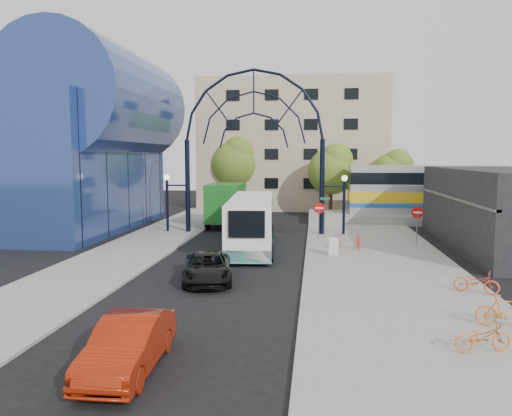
# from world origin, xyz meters

# --- Properties ---
(ground) EXTENTS (120.00, 120.00, 0.00)m
(ground) POSITION_xyz_m (0.00, 0.00, 0.00)
(ground) COLOR black
(ground) RESTS_ON ground
(sidewalk_east) EXTENTS (8.00, 56.00, 0.12)m
(sidewalk_east) POSITION_xyz_m (8.00, 4.00, 0.06)
(sidewalk_east) COLOR gray
(sidewalk_east) RESTS_ON ground
(plaza_west) EXTENTS (5.00, 50.00, 0.12)m
(plaza_west) POSITION_xyz_m (-6.50, 6.00, 0.06)
(plaza_west) COLOR gray
(plaza_west) RESTS_ON ground
(gateway_arch) EXTENTS (13.64, 0.44, 12.10)m
(gateway_arch) POSITION_xyz_m (0.00, 14.00, 8.56)
(gateway_arch) COLOR black
(gateway_arch) RESTS_ON ground
(stop_sign) EXTENTS (0.80, 0.07, 2.50)m
(stop_sign) POSITION_xyz_m (4.80, 12.00, 1.99)
(stop_sign) COLOR slate
(stop_sign) RESTS_ON sidewalk_east
(do_not_enter_sign) EXTENTS (0.76, 0.07, 2.48)m
(do_not_enter_sign) POSITION_xyz_m (11.00, 10.00, 1.98)
(do_not_enter_sign) COLOR slate
(do_not_enter_sign) RESTS_ON sidewalk_east
(street_name_sign) EXTENTS (0.70, 0.70, 2.80)m
(street_name_sign) POSITION_xyz_m (5.20, 12.60, 2.13)
(street_name_sign) COLOR slate
(street_name_sign) RESTS_ON sidewalk_east
(sandwich_board) EXTENTS (0.55, 0.61, 0.99)m
(sandwich_board) POSITION_xyz_m (5.60, 5.98, 0.74)
(sandwich_board) COLOR white
(sandwich_board) RESTS_ON sidewalk_east
(transit_hall) EXTENTS (16.50, 18.00, 14.50)m
(transit_hall) POSITION_xyz_m (-15.30, 15.00, 6.70)
(transit_hall) COLOR navy
(transit_hall) RESTS_ON ground
(commercial_block_east) EXTENTS (6.00, 16.00, 5.00)m
(commercial_block_east) POSITION_xyz_m (16.00, 10.00, 2.50)
(commercial_block_east) COLOR black
(commercial_block_east) RESTS_ON ground
(apartment_block) EXTENTS (20.00, 12.10, 14.00)m
(apartment_block) POSITION_xyz_m (2.00, 34.97, 7.00)
(apartment_block) COLOR tan
(apartment_block) RESTS_ON ground
(train_platform) EXTENTS (32.00, 5.00, 0.80)m
(train_platform) POSITION_xyz_m (20.00, 22.00, 0.40)
(train_platform) COLOR gray
(train_platform) RESTS_ON ground
(train_car) EXTENTS (25.10, 3.05, 4.20)m
(train_car) POSITION_xyz_m (20.00, 22.00, 2.90)
(train_car) COLOR #B7B7BC
(train_car) RESTS_ON train_platform
(tree_north_a) EXTENTS (4.48, 4.48, 7.00)m
(tree_north_a) POSITION_xyz_m (6.12, 25.93, 4.61)
(tree_north_a) COLOR #382314
(tree_north_a) RESTS_ON ground
(tree_north_b) EXTENTS (5.12, 5.12, 8.00)m
(tree_north_b) POSITION_xyz_m (-3.88, 29.93, 5.27)
(tree_north_b) COLOR #382314
(tree_north_b) RESTS_ON ground
(tree_north_c) EXTENTS (4.16, 4.16, 6.50)m
(tree_north_c) POSITION_xyz_m (12.12, 27.93, 4.28)
(tree_north_c) COLOR #382314
(tree_north_c) RESTS_ON ground
(city_bus) EXTENTS (3.55, 11.82, 3.20)m
(city_bus) POSITION_xyz_m (0.54, 8.52, 1.67)
(city_bus) COLOR white
(city_bus) RESTS_ON ground
(green_truck) EXTENTS (2.79, 7.07, 3.56)m
(green_truck) POSITION_xyz_m (-2.67, 18.16, 1.78)
(green_truck) COLOR black
(green_truck) RESTS_ON ground
(black_suv) EXTENTS (3.06, 5.04, 1.31)m
(black_suv) POSITION_xyz_m (-0.39, -0.25, 0.65)
(black_suv) COLOR black
(black_suv) RESTS_ON ground
(red_sedan) EXTENTS (1.68, 4.46, 1.45)m
(red_sedan) POSITION_xyz_m (-0.43, -10.00, 0.73)
(red_sedan) COLOR #981E09
(red_sedan) RESTS_ON ground
(bike_near_a) EXTENTS (0.69, 1.79, 0.93)m
(bike_near_a) POSITION_xyz_m (5.94, 8.23, 0.58)
(bike_near_a) COLOR #F23330
(bike_near_a) RESTS_ON sidewalk_east
(bike_near_b) EXTENTS (0.54, 1.64, 0.97)m
(bike_near_b) POSITION_xyz_m (7.16, 8.00, 0.61)
(bike_near_b) COLOR #D54A2A
(bike_near_b) RESTS_ON sidewalk_east
(bike_far_a) EXTENTS (1.89, 1.29, 0.94)m
(bike_far_a) POSITION_xyz_m (11.22, -1.28, 0.59)
(bike_far_a) COLOR #E54B2D
(bike_far_a) RESTS_ON sidewalk_east
(bike_far_b) EXTENTS (1.89, 0.84, 1.10)m
(bike_far_b) POSITION_xyz_m (10.82, -5.55, 0.67)
(bike_far_b) COLOR orange
(bike_far_b) RESTS_ON sidewalk_east
(bike_far_c) EXTENTS (1.79, 0.97, 0.89)m
(bike_far_c) POSITION_xyz_m (9.41, -7.80, 0.57)
(bike_far_c) COLOR orange
(bike_far_c) RESTS_ON sidewalk_east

